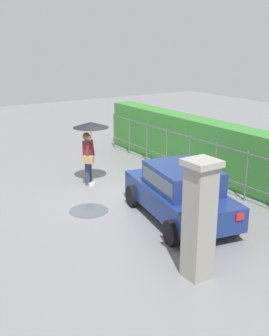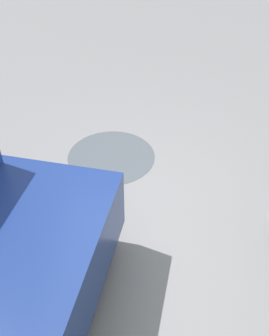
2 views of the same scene
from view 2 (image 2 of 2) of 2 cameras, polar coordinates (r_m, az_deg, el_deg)
ground_plane at (r=3.93m, az=4.57°, el=-10.08°), size 40.00×40.00×0.00m
puddle_near at (r=4.86m, az=-3.44°, el=1.75°), size 1.09×1.09×0.00m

